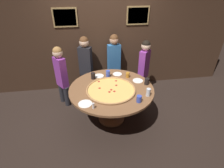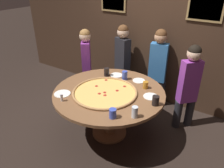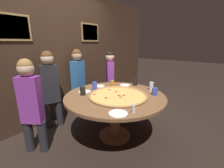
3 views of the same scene
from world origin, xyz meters
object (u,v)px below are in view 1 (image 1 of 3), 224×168
object	(u,v)px
drink_cup_centre_back	(108,74)
condiment_shaker	(93,106)
drink_cup_by_shaker	(128,75)
white_plate_right_side	(85,104)
dining_table	(111,94)
drink_cup_beside_pizza	(147,81)
giant_pizza	(111,89)
drink_cup_far_right	(93,76)
diner_far_right	(144,65)
diner_side_right	(61,73)
drink_cup_near_left	(139,99)
drink_cup_far_left	(148,92)
white_plate_near_front	(99,76)
white_plate_far_back	(117,74)
diner_centre_back	(114,60)
diner_far_left	(86,62)

from	to	relation	value
drink_cup_centre_back	condiment_shaker	world-z (taller)	drink_cup_centre_back
drink_cup_by_shaker	white_plate_right_side	bearing A→B (deg)	-138.48
dining_table	drink_cup_by_shaker	distance (m)	0.55
drink_cup_by_shaker	drink_cup_beside_pizza	bearing A→B (deg)	-48.08
giant_pizza	drink_cup_by_shaker	world-z (taller)	drink_cup_by_shaker
drink_cup_far_right	diner_far_right	world-z (taller)	diner_far_right
condiment_shaker	diner_side_right	xyz separation A→B (m)	(-0.61, 1.23, -0.03)
diner_far_right	diner_side_right	bearing A→B (deg)	-43.54
diner_far_right	diner_side_right	size ratio (longest dim) A/B	1.01
drink_cup_near_left	diner_side_right	size ratio (longest dim) A/B	0.09
drink_cup_far_left	diner_far_right	xyz separation A→B (m)	(0.29, 1.15, -0.05)
drink_cup_centre_back	dining_table	bearing A→B (deg)	-89.29
condiment_shaker	diner_side_right	bearing A→B (deg)	116.17
drink_cup_beside_pizza	drink_cup_far_left	size ratio (longest dim) A/B	0.89
dining_table	white_plate_near_front	size ratio (longest dim) A/B	7.81
drink_cup_beside_pizza	drink_cup_by_shaker	xyz separation A→B (m)	(-0.29, 0.33, -0.01)
white_plate_far_back	white_plate_near_front	distance (m)	0.39
condiment_shaker	diner_centre_back	size ratio (longest dim) A/B	0.07
drink_cup_by_shaker	diner_far_right	distance (m)	0.66
dining_table	diner_far_right	distance (m)	1.20
white_plate_far_back	diner_far_right	bearing A→B (deg)	23.81
diner_far_left	drink_cup_far_left	bearing A→B (deg)	147.36
drink_cup_far_left	diner_side_right	world-z (taller)	diner_side_right
drink_cup_beside_pizza	white_plate_far_back	size ratio (longest dim) A/B	0.65
drink_cup_centre_back	drink_cup_beside_pizza	distance (m)	0.79
white_plate_right_side	condiment_shaker	bearing A→B (deg)	-46.04
drink_cup_centre_back	diner_side_right	distance (m)	1.00
white_plate_right_side	diner_far_right	world-z (taller)	diner_far_right
drink_cup_far_right	white_plate_far_back	distance (m)	0.53
drink_cup_beside_pizza	drink_cup_by_shaker	world-z (taller)	drink_cup_beside_pizza
white_plate_near_front	diner_side_right	world-z (taller)	diner_side_right
giant_pizza	white_plate_far_back	distance (m)	0.62
drink_cup_far_right	diner_side_right	bearing A→B (deg)	155.71
giant_pizza	drink_cup_centre_back	bearing A→B (deg)	88.45
drink_cup_centre_back	diner_far_right	xyz separation A→B (m)	(0.88, 0.37, -0.05)
white_plate_far_back	white_plate_near_front	size ratio (longest dim) A/B	0.95
giant_pizza	diner_far_right	size ratio (longest dim) A/B	0.66
white_plate_far_back	diner_far_left	bearing A→B (deg)	137.60
dining_table	white_plate_far_back	size ratio (longest dim) A/B	8.23
condiment_shaker	diner_far_right	size ratio (longest dim) A/B	0.07
drink_cup_far_right	white_plate_far_back	size ratio (longest dim) A/B	0.69
diner_centre_back	drink_cup_far_left	bearing A→B (deg)	91.77
white_plate_near_front	condiment_shaker	xyz separation A→B (m)	(-0.17, -1.03, 0.05)
giant_pizza	drink_cup_near_left	world-z (taller)	drink_cup_near_left
diner_far_right	diner_centre_back	distance (m)	0.73
white_plate_near_front	diner_side_right	xyz separation A→B (m)	(-0.78, 0.20, 0.01)
giant_pizza	diner_far_right	bearing A→B (deg)	44.64
drink_cup_far_right	drink_cup_near_left	world-z (taller)	drink_cup_far_right
white_plate_far_back	diner_far_left	distance (m)	0.88
drink_cup_by_shaker	diner_side_right	size ratio (longest dim) A/B	0.08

